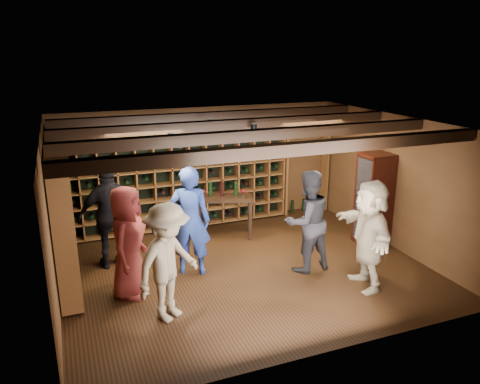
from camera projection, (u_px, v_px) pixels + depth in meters
name	position (u px, v px, depth m)	size (l,w,h in m)	color
ground	(246.00, 269.00, 8.05)	(6.00, 6.00, 0.00)	#321C0D
room_shell	(245.00, 129.00, 7.39)	(6.00, 6.00, 6.00)	brown
wine_rack_back	(180.00, 175.00, 9.60)	(4.65, 0.30, 2.20)	brown
wine_rack_left	(62.00, 211.00, 7.46)	(0.30, 2.65, 2.20)	brown
crate_shelf	(307.00, 145.00, 10.49)	(1.20, 0.32, 2.07)	brown
display_cabinet	(373.00, 201.00, 8.92)	(0.55, 0.50, 1.75)	#37110B
man_blue_shirt	(190.00, 221.00, 7.69)	(0.68, 0.44, 1.86)	navy
man_grey_suit	(307.00, 221.00, 7.82)	(0.85, 0.66, 1.75)	black
guest_red_floral	(128.00, 242.00, 6.99)	(0.85, 0.55, 1.74)	maroon
guest_woman_black	(111.00, 215.00, 7.94)	(1.09, 0.45, 1.86)	black
guest_khaki	(168.00, 262.00, 6.37)	(1.10, 0.63, 1.70)	#817159
guest_beige	(369.00, 234.00, 7.25)	(1.63, 0.52, 1.76)	tan
tasting_table	(224.00, 201.00, 9.29)	(1.22, 0.88, 1.11)	black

